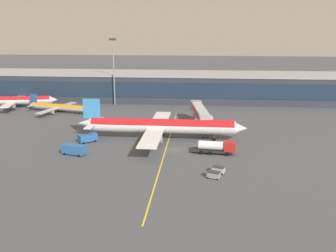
{
  "coord_description": "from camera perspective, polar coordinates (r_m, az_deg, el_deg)",
  "views": [
    {
      "loc": [
        6.75,
        -89.19,
        30.0
      ],
      "look_at": [
        -1.9,
        7.08,
        4.5
      ],
      "focal_mm": 39.25,
      "sensor_mm": 36.0,
      "label": 1
    }
  ],
  "objects": [
    {
      "name": "baggage_cart_1",
      "position": [
        80.29,
        7.84,
        -6.71
      ],
      "size": [
        3.02,
        2.36,
        1.48
      ],
      "color": "#B2B7BC",
      "rests_on": "ground_plane"
    },
    {
      "name": "ground_plane",
      "position": [
        94.34,
        0.77,
        -3.76
      ],
      "size": [
        700.0,
        700.0,
        0.0
      ],
      "primitive_type": "plane",
      "color": "#47494F"
    },
    {
      "name": "fuel_tanker",
      "position": [
        91.9,
        7.55,
        -3.26
      ],
      "size": [
        11.0,
        3.57,
        3.25
      ],
      "color": "#232326",
      "rests_on": "ground_plane"
    },
    {
      "name": "apron_light_mast_0",
      "position": [
        149.88,
        -8.44,
        9.01
      ],
      "size": [
        2.8,
        0.5,
        26.64
      ],
      "color": "gray",
      "rests_on": "ground_plane"
    },
    {
      "name": "apron_lead_in_line",
      "position": [
        96.38,
        -0.26,
        -3.35
      ],
      "size": [
        0.47,
        80.0,
        0.01
      ],
      "primitive_type": "cube",
      "rotation": [
        0.0,
        0.0,
        -0.0
      ],
      "color": "yellow",
      "rests_on": "ground_plane"
    },
    {
      "name": "jet_bridge",
      "position": [
        114.41,
        5.02,
        2.09
      ],
      "size": [
        7.04,
        25.43,
        6.66
      ],
      "color": "#B2B7BC",
      "rests_on": "ground_plane"
    },
    {
      "name": "main_airliner",
      "position": [
        102.24,
        -1.13,
        0.02
      ],
      "size": [
        47.53,
        37.87,
        11.27
      ],
      "color": "white",
      "rests_on": "ground_plane"
    },
    {
      "name": "baggage_cart_0",
      "position": [
        77.45,
        7.11,
        -7.5
      ],
      "size": [
        3.02,
        2.36,
        1.48
      ],
      "color": "gray",
      "rests_on": "ground_plane"
    },
    {
      "name": "lavatory_truck",
      "position": [
        93.59,
        -14.48,
        -3.49
      ],
      "size": [
        6.18,
        3.61,
        2.5
      ],
      "color": "#285B9E",
      "rests_on": "ground_plane"
    },
    {
      "name": "crew_van",
      "position": [
        102.85,
        -12.42,
        -1.77
      ],
      "size": [
        5.12,
        4.91,
        2.3
      ],
      "color": "#285B9E",
      "rests_on": "ground_plane"
    },
    {
      "name": "commuter_jet_far",
      "position": [
        142.08,
        -16.6,
        2.83
      ],
      "size": [
        27.14,
        21.9,
        6.35
      ],
      "color": "#B2B7BC",
      "rests_on": "ground_plane"
    },
    {
      "name": "commuter_jet_near",
      "position": [
        156.09,
        -22.52,
        3.71
      ],
      "size": [
        31.75,
        25.27,
        8.99
      ],
      "color": "white",
      "rests_on": "ground_plane"
    },
    {
      "name": "terminal_building",
      "position": [
        160.68,
        -3.71,
        6.19
      ],
      "size": [
        191.15,
        21.18,
        12.15
      ],
      "color": "#2D333D",
      "rests_on": "ground_plane"
    }
  ]
}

